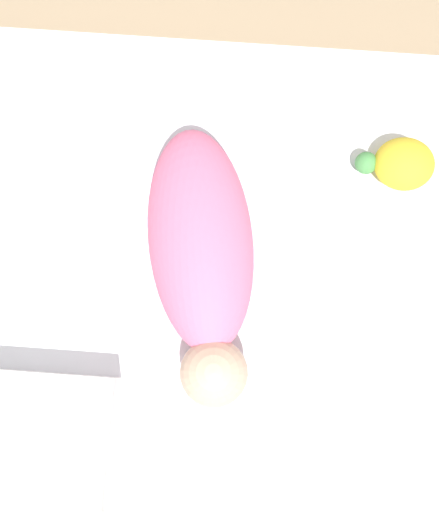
% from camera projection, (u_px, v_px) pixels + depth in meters
% --- Properties ---
extents(ground_plane, '(12.00, 12.00, 0.00)m').
position_uv_depth(ground_plane, '(235.00, 289.00, 1.43)').
color(ground_plane, '#9E8466').
extents(bed_mattress, '(1.38, 1.04, 0.21)m').
position_uv_depth(bed_mattress, '(236.00, 283.00, 1.33)').
color(bed_mattress, white).
rests_on(bed_mattress, ground_plane).
extents(swaddled_baby, '(0.28, 0.56, 0.14)m').
position_uv_depth(swaddled_baby, '(202.00, 257.00, 1.17)').
color(swaddled_baby, pink).
rests_on(swaddled_baby, bed_mattress).
extents(pillow, '(0.39, 0.29, 0.09)m').
position_uv_depth(pillow, '(7.00, 450.00, 1.12)').
color(pillow, white).
rests_on(pillow, bed_mattress).
extents(turtle_plush, '(0.16, 0.11, 0.09)m').
position_uv_depth(turtle_plush, '(401.00, 164.00, 1.23)').
color(turtle_plush, yellow).
rests_on(turtle_plush, bed_mattress).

